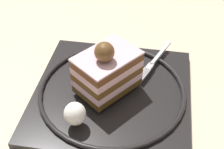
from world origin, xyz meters
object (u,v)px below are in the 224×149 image
cake_slice (109,71)px  fork (154,61)px  whipped_cream_dollop (75,114)px  dessert_plate (112,93)px

cake_slice → fork: bearing=-32.8°
cake_slice → whipped_cream_dollop: bearing=163.4°
dessert_plate → whipped_cream_dollop: size_ratio=7.94×
whipped_cream_dollop → fork: bearing=-25.5°
whipped_cream_dollop → dessert_plate: bearing=-19.4°
fork → whipped_cream_dollop: bearing=154.5°
dessert_plate → cake_slice: bearing=88.8°
dessert_plate → fork: size_ratio=2.32×
whipped_cream_dollop → fork: whipped_cream_dollop is taller
whipped_cream_dollop → fork: 0.19m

